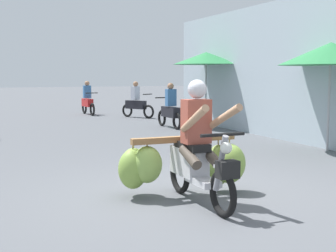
% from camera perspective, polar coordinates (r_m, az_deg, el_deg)
% --- Properties ---
extents(ground_plane, '(120.00, 120.00, 0.00)m').
position_cam_1_polar(ground_plane, '(6.39, 3.08, -8.55)').
color(ground_plane, '#56595E').
extents(motorbike_main_loaded, '(1.81, 1.81, 1.58)m').
position_cam_1_polar(motorbike_main_loaded, '(6.15, 2.15, -4.20)').
color(motorbike_main_loaded, black).
rests_on(motorbike_main_loaded, ground).
extents(motorbike_distant_ahead_left, '(0.50, 1.62, 1.40)m').
position_cam_1_polar(motorbike_distant_ahead_left, '(14.33, 0.27, 2.01)').
color(motorbike_distant_ahead_left, black).
rests_on(motorbike_distant_ahead_left, ground).
extents(motorbike_distant_ahead_right, '(0.50, 1.62, 1.40)m').
position_cam_1_polar(motorbike_distant_ahead_right, '(19.53, -9.88, 3.05)').
color(motorbike_distant_ahead_right, black).
rests_on(motorbike_distant_ahead_right, ground).
extents(motorbike_distant_far_ahead, '(0.89, 1.46, 1.40)m').
position_cam_1_polar(motorbike_distant_far_ahead, '(17.91, -3.93, 2.85)').
color(motorbike_distant_far_ahead, black).
rests_on(motorbike_distant_far_ahead, ground).
extents(shopfront_building, '(3.66, 8.53, 3.52)m').
position_cam_1_polar(shopfront_building, '(14.53, 15.44, 6.56)').
color(shopfront_building, '#9EADB7').
rests_on(shopfront_building, ground).
extents(market_umbrella_near_shop, '(2.21, 2.21, 2.33)m').
position_cam_1_polar(market_umbrella_near_shop, '(10.51, 19.43, 8.40)').
color(market_umbrella_near_shop, '#99999E').
rests_on(market_umbrella_near_shop, ground).
extents(market_umbrella_further_along, '(2.06, 2.06, 2.35)m').
position_cam_1_polar(market_umbrella_further_along, '(14.54, 4.72, 8.31)').
color(market_umbrella_further_along, '#99999E').
rests_on(market_umbrella_further_along, ground).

